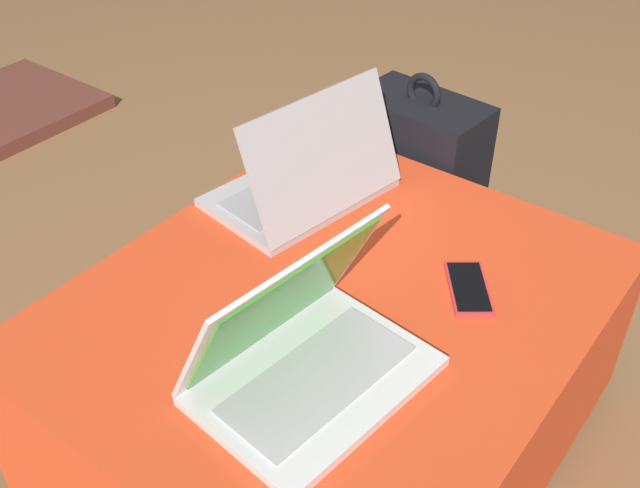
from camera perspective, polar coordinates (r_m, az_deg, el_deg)
ground_plane at (r=1.50m, az=0.85°, el=-15.27°), size 14.00×14.00×0.00m
ottoman at (r=1.35m, az=0.93°, el=-10.21°), size 0.89×0.75×0.39m
laptop_near at (r=1.06m, az=-1.24°, el=-8.33°), size 0.35×0.27×0.22m
laptop_far at (r=1.41m, az=-0.98°, el=4.94°), size 0.36×0.27×0.22m
cell_phone at (r=1.25m, az=11.25°, el=-3.31°), size 0.14×0.13×0.01m
backpack at (r=1.77m, az=7.40°, el=3.84°), size 0.23×0.30×0.53m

